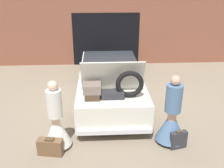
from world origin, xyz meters
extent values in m
plane|color=#7F705B|center=(0.00, 0.00, 0.00)|extent=(40.00, 40.00, 0.00)
cube|color=brown|center=(0.00, 3.44, 1.40)|extent=(12.00, 0.12, 2.80)
cube|color=black|center=(0.00, 3.37, 1.10)|extent=(2.80, 0.02, 2.20)
cube|color=silver|center=(0.00, 0.00, 0.53)|extent=(1.85, 4.65, 0.70)
cube|color=#1E2328|center=(0.00, 0.28, 1.07)|extent=(1.62, 1.49, 0.39)
cylinder|color=black|center=(-0.85, 1.44, 0.34)|extent=(0.18, 0.67, 0.67)
cylinder|color=black|center=(0.85, 1.44, 0.34)|extent=(0.18, 0.67, 0.67)
cylinder|color=black|center=(-0.85, -1.40, 0.34)|extent=(0.18, 0.67, 0.67)
cylinder|color=black|center=(0.85, -1.40, 0.34)|extent=(0.18, 0.67, 0.67)
cube|color=silver|center=(0.00, -2.37, 0.28)|extent=(1.75, 0.10, 0.12)
cube|color=silver|center=(0.00, -1.49, 1.32)|extent=(1.57, 0.44, 0.90)
cube|color=#473323|center=(-0.51, -1.78, 0.96)|extent=(0.36, 0.40, 0.16)
cube|color=#2D2D33|center=(-0.01, -1.78, 0.96)|extent=(0.55, 0.31, 0.17)
cube|color=#75665B|center=(-0.51, -1.78, 1.15)|extent=(0.43, 0.39, 0.21)
torus|color=black|center=(0.40, -1.78, 1.22)|extent=(0.69, 0.12, 0.69)
cylinder|color=beige|center=(-1.31, -2.47, 0.40)|extent=(0.19, 0.19, 0.79)
cone|color=silver|center=(-1.31, -2.47, 0.44)|extent=(0.64, 0.64, 0.71)
cylinder|color=silver|center=(-1.31, -2.47, 1.11)|extent=(0.34, 0.34, 0.63)
sphere|color=beige|center=(-1.31, -2.47, 1.53)|extent=(0.21, 0.21, 0.21)
cylinder|color=tan|center=(1.31, -2.43, 0.41)|extent=(0.20, 0.20, 0.82)
cone|color=slate|center=(1.31, -2.43, 0.45)|extent=(0.70, 0.70, 0.74)
cylinder|color=slate|center=(1.31, -2.43, 1.14)|extent=(0.37, 0.37, 0.65)
sphere|color=tan|center=(1.31, -2.43, 1.57)|extent=(0.22, 0.22, 0.22)
cube|color=brown|center=(-1.44, -2.76, 0.19)|extent=(0.58, 0.30, 0.38)
cube|color=#4C3823|center=(-1.44, -2.76, 0.40)|extent=(0.21, 0.15, 0.02)
cube|color=#2D2D33|center=(1.44, -2.68, 0.21)|extent=(0.41, 0.23, 0.42)
cube|color=#4C3823|center=(1.44, -2.68, 0.44)|extent=(0.15, 0.11, 0.02)
camera|label=1|loc=(-0.34, -7.56, 3.71)|focal=42.00mm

